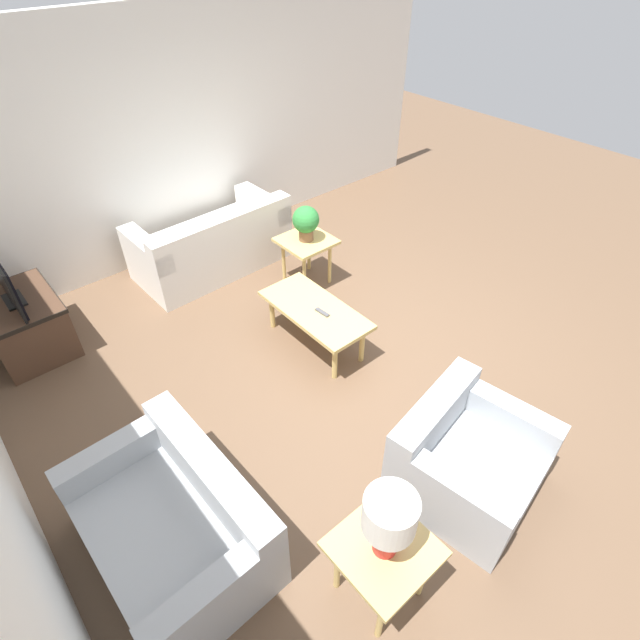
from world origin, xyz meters
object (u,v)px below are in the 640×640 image
at_px(tv_stand_chest, 26,323).
at_px(potted_plant, 306,221).
at_px(coffee_table, 315,312).
at_px(side_table_plant, 306,246).
at_px(side_table_lamp, 383,554).
at_px(table_lamp, 389,519).
at_px(armchair, 465,459).
at_px(loveseat, 177,524).
at_px(sofa, 213,245).
at_px(television, 3,279).

distance_m(tv_stand_chest, potted_plant, 2.93).
height_order(coffee_table, side_table_plant, side_table_plant).
bearing_deg(side_table_lamp, table_lamp, 153.43).
bearing_deg(armchair, coffee_table, 75.47).
height_order(loveseat, side_table_lamp, loveseat).
distance_m(sofa, side_table_plant, 1.15).
distance_m(coffee_table, television, 2.81).
relative_size(loveseat, tv_stand_chest, 1.57).
xyz_separation_m(side_table_plant, potted_plant, (0.00, 0.00, 0.31)).
xyz_separation_m(side_table_lamp, potted_plant, (2.93, -1.83, 0.31)).
bearing_deg(potted_plant, coffee_table, 145.02).
relative_size(television, potted_plant, 2.20).
distance_m(side_table_plant, side_table_lamp, 3.45).
height_order(armchair, table_lamp, table_lamp).
distance_m(side_table_lamp, potted_plant, 3.47).
relative_size(armchair, side_table_plant, 2.00).
bearing_deg(potted_plant, television, 72.29).
bearing_deg(side_table_lamp, loveseat, 36.86).
xyz_separation_m(side_table_plant, tv_stand_chest, (0.88, 2.76, -0.17)).
bearing_deg(side_table_plant, potted_plant, 0.00).
distance_m(television, table_lamp, 3.93).
bearing_deg(television, potted_plant, -107.71).
height_order(sofa, side_table_lamp, sofa).
height_order(loveseat, television, television).
height_order(loveseat, side_table_plant, loveseat).
xyz_separation_m(sofa, tv_stand_chest, (-0.06, 2.11, -0.00)).
bearing_deg(potted_plant, side_table_lamp, 148.05).
bearing_deg(tv_stand_chest, television, 90.00).
bearing_deg(side_table_lamp, side_table_plant, -31.95).
bearing_deg(sofa, loveseat, 53.15).
xyz_separation_m(sofa, television, (-0.06, 2.11, 0.52)).
bearing_deg(tv_stand_chest, loveseat, -177.32).
bearing_deg(potted_plant, side_table_plant, 180.00).
xyz_separation_m(side_table_plant, table_lamp, (-2.93, 1.83, 0.41)).
xyz_separation_m(television, potted_plant, (-0.88, -2.76, -0.04)).
distance_m(sofa, tv_stand_chest, 2.11).
height_order(television, potted_plant, television).
height_order(sofa, coffee_table, sofa).
xyz_separation_m(television, table_lamp, (-3.81, -0.94, 0.06)).
xyz_separation_m(loveseat, side_table_plant, (1.86, -2.63, 0.20)).
bearing_deg(tv_stand_chest, side_table_lamp, -166.26).
bearing_deg(coffee_table, armchair, 174.69).
bearing_deg(side_table_lamp, tv_stand_chest, 13.74).
bearing_deg(coffee_table, side_table_plant, -34.98).
xyz_separation_m(loveseat, television, (2.74, 0.13, 0.55)).
distance_m(armchair, loveseat, 2.06).
bearing_deg(coffee_table, table_lamp, 149.42).
bearing_deg(table_lamp, potted_plant, -31.95).
relative_size(loveseat, side_table_plant, 2.51).
bearing_deg(television, table_lamp, -166.19).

